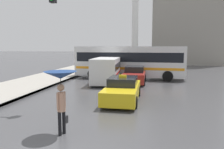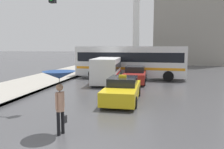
{
  "view_description": "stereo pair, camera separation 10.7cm",
  "coord_description": "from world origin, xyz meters",
  "px_view_note": "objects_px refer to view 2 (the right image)",
  "views": [
    {
      "loc": [
        2.77,
        -4.43,
        3.11
      ],
      "look_at": [
        0.35,
        9.0,
        1.4
      ],
      "focal_mm": 35.0,
      "sensor_mm": 36.0,
      "label": 1
    },
    {
      "loc": [
        2.88,
        -4.41,
        3.11
      ],
      "look_at": [
        0.35,
        9.0,
        1.4
      ],
      "focal_mm": 35.0,
      "sensor_mm": 36.0,
      "label": 2
    }
  ],
  "objects_px": {
    "taxi": "(123,90)",
    "ambulance_van": "(107,69)",
    "sedan_red": "(135,75)",
    "city_bus": "(130,61)",
    "pedestrian_with_umbrella": "(59,82)",
    "traffic_light": "(11,22)"
  },
  "relations": [
    {
      "from": "taxi",
      "to": "sedan_red",
      "type": "bearing_deg",
      "value": -91.72
    },
    {
      "from": "city_bus",
      "to": "traffic_light",
      "type": "bearing_deg",
      "value": -18.42
    },
    {
      "from": "city_bus",
      "to": "pedestrian_with_umbrella",
      "type": "bearing_deg",
      "value": -0.3
    },
    {
      "from": "sedan_red",
      "to": "ambulance_van",
      "type": "relative_size",
      "value": 0.76
    },
    {
      "from": "ambulance_van",
      "to": "city_bus",
      "type": "distance_m",
      "value": 3.61
    },
    {
      "from": "taxi",
      "to": "traffic_light",
      "type": "bearing_deg",
      "value": 25.57
    },
    {
      "from": "ambulance_van",
      "to": "city_bus",
      "type": "height_order",
      "value": "city_bus"
    },
    {
      "from": "pedestrian_with_umbrella",
      "to": "taxi",
      "type": "bearing_deg",
      "value": 2.99
    },
    {
      "from": "ambulance_van",
      "to": "traffic_light",
      "type": "distance_m",
      "value": 9.64
    },
    {
      "from": "taxi",
      "to": "ambulance_van",
      "type": "bearing_deg",
      "value": -70.2
    },
    {
      "from": "taxi",
      "to": "city_bus",
      "type": "distance_m",
      "value": 9.34
    },
    {
      "from": "ambulance_van",
      "to": "pedestrian_with_umbrella",
      "type": "xyz_separation_m",
      "value": [
        0.72,
        -11.5,
        0.68
      ]
    },
    {
      "from": "sedan_red",
      "to": "ambulance_van",
      "type": "xyz_separation_m",
      "value": [
        -2.39,
        -0.39,
        0.55
      ]
    },
    {
      "from": "sedan_red",
      "to": "city_bus",
      "type": "xyz_separation_m",
      "value": [
        -0.75,
        2.77,
        1.1
      ]
    },
    {
      "from": "sedan_red",
      "to": "pedestrian_with_umbrella",
      "type": "distance_m",
      "value": 12.07
    },
    {
      "from": "city_bus",
      "to": "pedestrian_with_umbrella",
      "type": "distance_m",
      "value": 14.7
    },
    {
      "from": "ambulance_van",
      "to": "city_bus",
      "type": "xyz_separation_m",
      "value": [
        1.64,
        3.17,
        0.55
      ]
    },
    {
      "from": "sedan_red",
      "to": "ambulance_van",
      "type": "height_order",
      "value": "ambulance_van"
    },
    {
      "from": "pedestrian_with_umbrella",
      "to": "traffic_light",
      "type": "xyz_separation_m",
      "value": [
        -3.76,
        2.91,
        2.47
      ]
    },
    {
      "from": "city_bus",
      "to": "traffic_light",
      "type": "xyz_separation_m",
      "value": [
        -4.69,
        -11.76,
        2.59
      ]
    },
    {
      "from": "pedestrian_with_umbrella",
      "to": "traffic_light",
      "type": "distance_m",
      "value": 5.36
    },
    {
      "from": "sedan_red",
      "to": "city_bus",
      "type": "relative_size",
      "value": 0.38
    }
  ]
}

